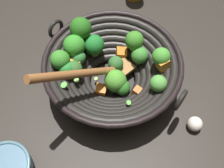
# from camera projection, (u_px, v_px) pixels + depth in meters

# --- Properties ---
(ground_plane) EXTENTS (4.00, 4.00, 0.00)m
(ground_plane) POSITION_uv_depth(u_px,v_px,m) (113.00, 82.00, 0.69)
(ground_plane) COLOR #28231E
(wok) EXTENTS (0.38, 0.37, 0.23)m
(wok) POSITION_uv_depth(u_px,v_px,m) (111.00, 67.00, 0.63)
(wok) COLOR black
(wok) RESTS_ON ground
(garlic_bulb) EXTENTS (0.04, 0.04, 0.04)m
(garlic_bulb) POSITION_uv_depth(u_px,v_px,m) (195.00, 124.00, 0.61)
(garlic_bulb) COLOR silver
(garlic_bulb) RESTS_ON ground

